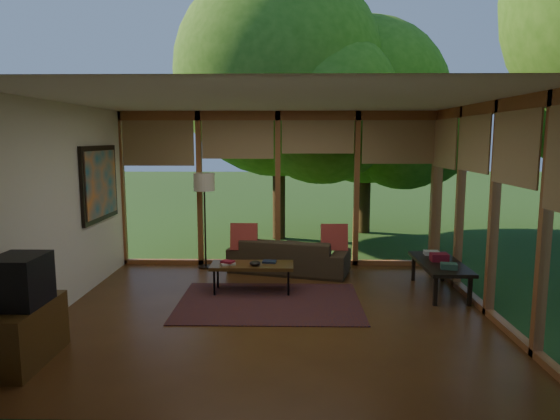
{
  "coord_description": "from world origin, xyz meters",
  "views": [
    {
      "loc": [
        0.2,
        -6.19,
        2.24
      ],
      "look_at": [
        0.07,
        0.7,
        1.24
      ],
      "focal_mm": 32.0,
      "sensor_mm": 36.0,
      "label": 1
    }
  ],
  "objects_px": {
    "coffee_table": "(252,266)",
    "television": "(20,281)",
    "sofa": "(289,255)",
    "floor_lamp": "(204,187)",
    "side_console": "(440,265)",
    "media_cabinet": "(22,334)"
  },
  "relations": [
    {
      "from": "coffee_table",
      "to": "television",
      "type": "bearing_deg",
      "value": -131.9
    },
    {
      "from": "sofa",
      "to": "floor_lamp",
      "type": "relative_size",
      "value": 1.2
    },
    {
      "from": "television",
      "to": "side_console",
      "type": "height_order",
      "value": "television"
    },
    {
      "from": "sofa",
      "to": "side_console",
      "type": "distance_m",
      "value": 2.45
    },
    {
      "from": "coffee_table",
      "to": "sofa",
      "type": "bearing_deg",
      "value": 64.47
    },
    {
      "from": "media_cabinet",
      "to": "coffee_table",
      "type": "bearing_deg",
      "value": 47.83
    },
    {
      "from": "floor_lamp",
      "to": "side_console",
      "type": "distance_m",
      "value": 4.01
    },
    {
      "from": "sofa",
      "to": "coffee_table",
      "type": "height_order",
      "value": "sofa"
    },
    {
      "from": "floor_lamp",
      "to": "side_console",
      "type": "relative_size",
      "value": 1.18
    },
    {
      "from": "media_cabinet",
      "to": "side_console",
      "type": "distance_m",
      "value": 5.43
    },
    {
      "from": "floor_lamp",
      "to": "side_console",
      "type": "bearing_deg",
      "value": -19.95
    },
    {
      "from": "television",
      "to": "coffee_table",
      "type": "distance_m",
      "value": 3.19
    },
    {
      "from": "sofa",
      "to": "television",
      "type": "bearing_deg",
      "value": 67.85
    },
    {
      "from": "media_cabinet",
      "to": "television",
      "type": "height_order",
      "value": "television"
    },
    {
      "from": "sofa",
      "to": "television",
      "type": "height_order",
      "value": "television"
    },
    {
      "from": "sofa",
      "to": "side_console",
      "type": "xyz_separation_m",
      "value": [
        2.2,
        -1.07,
        0.12
      ]
    },
    {
      "from": "coffee_table",
      "to": "floor_lamp",
      "type": "bearing_deg",
      "value": 123.52
    },
    {
      "from": "coffee_table",
      "to": "side_console",
      "type": "relative_size",
      "value": 0.86
    },
    {
      "from": "coffee_table",
      "to": "side_console",
      "type": "height_order",
      "value": "side_console"
    },
    {
      "from": "floor_lamp",
      "to": "coffee_table",
      "type": "relative_size",
      "value": 1.38
    },
    {
      "from": "sofa",
      "to": "floor_lamp",
      "type": "height_order",
      "value": "floor_lamp"
    },
    {
      "from": "media_cabinet",
      "to": "side_console",
      "type": "xyz_separation_m",
      "value": [
        4.87,
        2.41,
        0.11
      ]
    }
  ]
}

